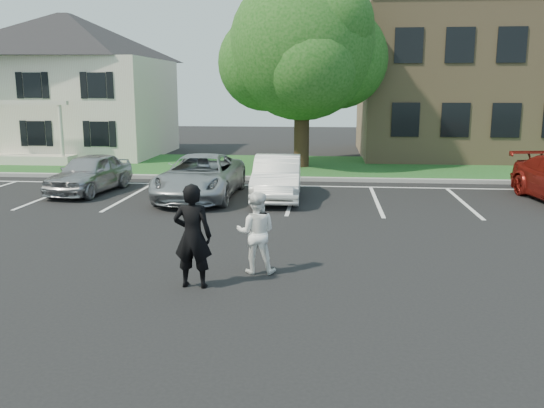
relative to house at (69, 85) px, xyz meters
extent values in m
plane|color=black|center=(13.00, -19.97, -3.83)|extent=(90.00, 90.00, 0.00)
cube|color=gray|center=(13.00, -7.97, -3.75)|extent=(40.00, 0.30, 0.15)
cube|color=#18481A|center=(13.00, -3.97, -3.79)|extent=(44.00, 8.00, 0.08)
cube|color=silver|center=(4.60, -11.97, -3.82)|extent=(0.12, 5.20, 0.01)
cube|color=silver|center=(7.40, -11.97, -3.82)|extent=(0.12, 5.20, 0.01)
cube|color=silver|center=(10.20, -11.97, -3.82)|extent=(0.12, 5.20, 0.01)
cube|color=silver|center=(13.00, -11.97, -3.82)|extent=(0.12, 5.20, 0.01)
cube|color=silver|center=(15.80, -11.97, -3.82)|extent=(0.12, 5.20, 0.01)
cube|color=silver|center=(18.60, -11.97, -3.82)|extent=(0.12, 5.20, 0.01)
cube|color=silver|center=(14.40, -9.27, -3.82)|extent=(34.00, 0.12, 0.01)
cube|color=beige|center=(0.00, 0.03, -1.23)|extent=(10.00, 8.00, 5.20)
pyramid|color=black|center=(0.00, 0.03, 2.57)|extent=(10.30, 8.24, 2.40)
cube|color=beige|center=(0.00, -4.27, -3.58)|extent=(4.00, 1.60, 0.50)
cylinder|color=beige|center=(1.70, -4.87, -2.48)|extent=(0.18, 0.18, 2.70)
cube|color=beige|center=(0.00, -4.87, -0.83)|extent=(4.20, 0.25, 0.20)
cube|color=black|center=(0.00, -3.99, -2.33)|extent=(0.90, 0.06, 1.20)
cube|color=black|center=(0.00, -3.99, -0.03)|extent=(0.90, 0.06, 1.20)
cube|color=black|center=(-0.65, -3.99, -2.33)|extent=(0.32, 0.05, 1.25)
cube|color=black|center=(0.65, -3.99, -2.33)|extent=(0.32, 0.05, 1.25)
cube|color=black|center=(17.80, -3.00, -1.63)|extent=(1.30, 0.06, 1.60)
cube|color=black|center=(17.80, -3.00, 1.77)|extent=(1.30, 0.06, 1.60)
cube|color=black|center=(20.10, -3.00, -1.63)|extent=(1.30, 0.06, 1.60)
cube|color=black|center=(20.10, -3.00, 1.77)|extent=(1.30, 0.06, 1.60)
cube|color=black|center=(22.40, -3.00, -1.63)|extent=(1.30, 0.06, 1.60)
cube|color=black|center=(22.40, -3.00, 1.77)|extent=(1.30, 0.06, 1.60)
cylinder|color=black|center=(12.95, -4.21, -2.23)|extent=(0.70, 0.70, 3.20)
sphere|color=#124710|center=(12.95, -4.21, 1.67)|extent=(6.60, 6.60, 6.60)
sphere|color=#124710|center=(14.55, -3.51, 1.17)|extent=(4.60, 4.60, 4.60)
sphere|color=#124710|center=(11.25, -3.81, 0.97)|extent=(4.40, 4.40, 4.40)
sphere|color=#124710|center=(13.35, -5.71, 0.77)|extent=(4.00, 4.00, 4.00)
sphere|color=#124710|center=(12.35, -2.61, 1.97)|extent=(4.20, 4.20, 4.20)
sphere|color=#124710|center=(14.15, -5.11, 2.57)|extent=(3.80, 3.80, 3.80)
imported|color=black|center=(11.70, -20.78, -2.84)|extent=(0.73, 0.49, 1.97)
imported|color=white|center=(12.76, -19.81, -3.00)|extent=(0.82, 0.64, 1.66)
imported|color=#A2A2A6|center=(5.74, -11.35, -3.13)|extent=(2.13, 4.25, 1.39)
imported|color=#A3A6AB|center=(9.89, -11.97, -3.10)|extent=(2.48, 5.26, 1.45)
imported|color=white|center=(12.49, -11.84, -3.11)|extent=(1.69, 4.43, 1.44)
camera|label=1|loc=(14.15, -30.90, -0.16)|focal=38.00mm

